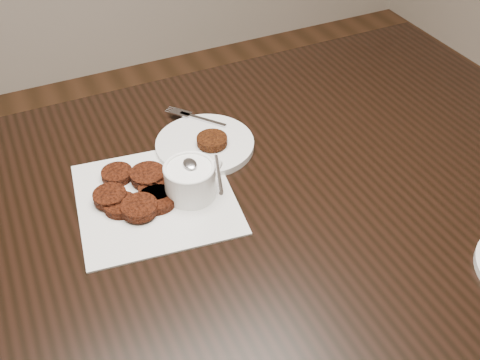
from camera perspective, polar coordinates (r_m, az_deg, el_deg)
name	(u,v)px	position (r m, az deg, el deg)	size (l,w,h in m)	color
table	(247,314)	(1.35, 0.71, -13.63)	(1.54, 0.99, 0.75)	black
napkin	(156,198)	(1.08, -8.69, -1.88)	(0.29, 0.29, 0.00)	silver
sauce_ramekin	(189,167)	(1.04, -5.27, 1.38)	(0.13, 0.13, 0.14)	white
patty_cluster	(136,195)	(1.07, -10.64, -1.52)	(0.23, 0.23, 0.02)	#561D0B
plate_with_patty	(205,142)	(1.19, -3.65, 3.98)	(0.21, 0.21, 0.03)	silver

